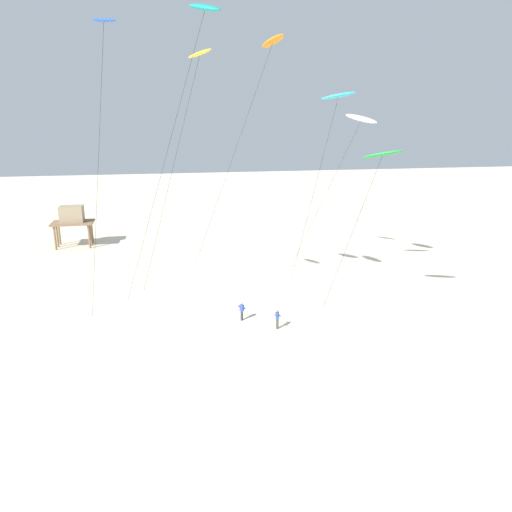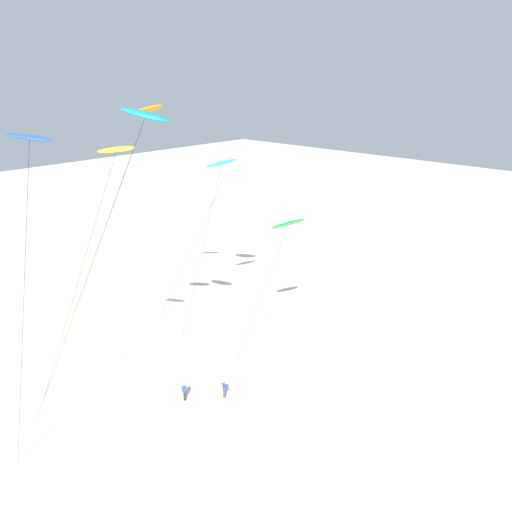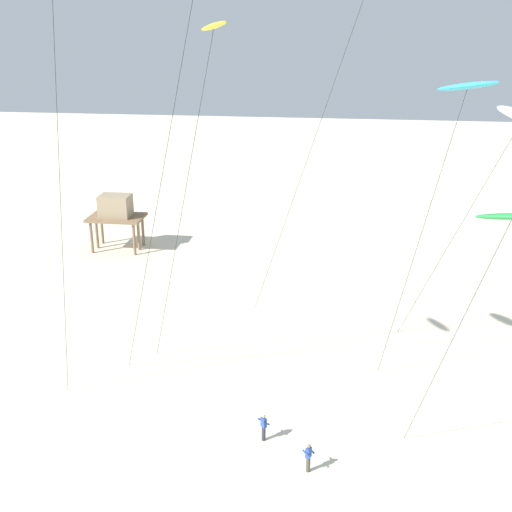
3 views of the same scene
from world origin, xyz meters
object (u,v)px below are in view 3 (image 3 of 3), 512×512
(kite_cyan, at_px, (467,88))
(stilt_house, at_px, (116,211))
(kite_green, at_px, (512,218))
(kite_yellow, at_px, (213,30))
(kite_flyer_nearest, at_px, (264,427))
(kite_flyer_middle, at_px, (308,457))

(kite_cyan, height_order, stilt_house, kite_cyan)
(kite_green, height_order, kite_yellow, kite_yellow)
(kite_yellow, relative_size, stilt_house, 3.93)
(kite_flyer_nearest, distance_m, stilt_house, 34.93)
(kite_flyer_nearest, height_order, kite_flyer_middle, same)
(stilt_house, bearing_deg, kite_flyer_nearest, -57.82)
(kite_cyan, height_order, kite_flyer_nearest, kite_cyan)
(kite_flyer_middle, bearing_deg, stilt_house, 123.66)
(kite_cyan, distance_m, stilt_house, 40.25)
(kite_green, height_order, stilt_house, kite_green)
(kite_flyer_nearest, bearing_deg, kite_flyer_middle, -41.37)
(kite_cyan, xyz_separation_m, kite_flyer_nearest, (-9.81, -4.98, -17.97))
(kite_cyan, distance_m, kite_flyer_middle, 20.68)
(kite_green, xyz_separation_m, stilt_house, (-29.51, 31.77, -10.13))
(kite_yellow, xyz_separation_m, kite_flyer_middle, (5.46, -4.63, -20.79))
(kite_flyer_middle, bearing_deg, kite_cyan, 45.39)
(stilt_house, bearing_deg, kite_flyer_middle, -56.34)
(kite_yellow, bearing_deg, kite_cyan, 11.85)
(kite_cyan, xyz_separation_m, stilt_house, (-28.34, 24.46, -14.78))
(kite_green, xyz_separation_m, kite_cyan, (-1.17, 7.31, 4.66))
(kite_yellow, xyz_separation_m, stilt_house, (-15.68, 27.12, -17.61))
(kite_flyer_middle, relative_size, stilt_house, 0.29)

